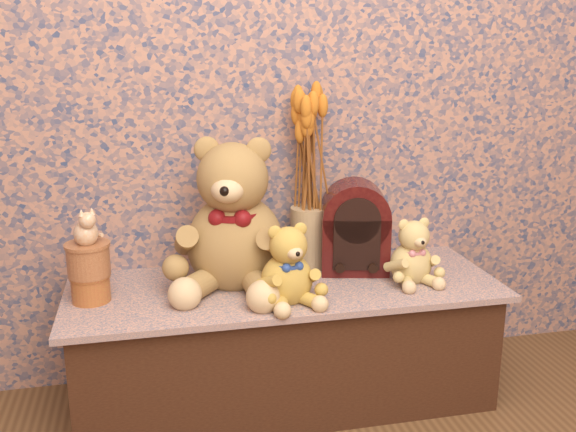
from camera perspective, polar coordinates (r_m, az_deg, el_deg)
The scene contains 10 objects.
display_shelf at distance 2.15m, azimuth -0.29°, elevation -11.13°, with size 1.37×0.52×0.41m, color #374E70.
teddy_large at distance 2.01m, azimuth -4.77°, elevation 0.87°, with size 0.40×0.48×0.51m, color olive, non-canonical shape.
teddy_medium at distance 1.90m, azimuth -0.11°, elevation -3.92°, with size 0.21×0.24×0.26m, color #B49032, non-canonical shape.
teddy_small at distance 2.10m, azimuth 10.96°, elevation -2.76°, with size 0.18×0.21×0.23m, color tan, non-canonical shape.
cathedral_radio at distance 2.16m, azimuth 5.96°, elevation -0.92°, with size 0.22×0.16×0.31m, color #36090B, non-canonical shape.
ceramic_vase at distance 2.20m, azimuth 1.84°, elevation -1.89°, with size 0.13×0.13×0.21m, color tan.
dried_stalks at distance 2.12m, azimuth 1.91°, elevation 6.23°, with size 0.22×0.22×0.42m, color orange, non-canonical shape.
biscuit_tin_lower at distance 2.01m, azimuth -17.13°, elevation -6.14°, with size 0.11×0.11×0.08m, color #BB8C36.
biscuit_tin_upper at distance 1.98m, azimuth -17.33°, elevation -3.73°, with size 0.12×0.12×0.10m, color tan.
cat_figurine at distance 1.95m, azimuth -17.58°, elevation -0.78°, with size 0.08×0.09×0.12m, color silver, non-canonical shape.
Camera 1 is at (-0.40, -0.63, 1.17)m, focal length 39.99 mm.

